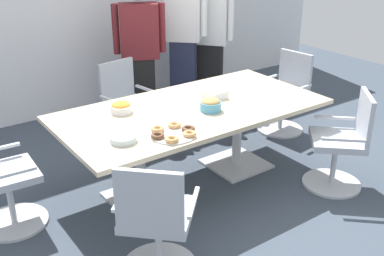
# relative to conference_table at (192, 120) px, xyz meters

# --- Properties ---
(ground_plane) EXTENTS (10.00, 10.00, 0.01)m
(ground_plane) POSITION_rel_conference_table_xyz_m (0.00, 0.00, -0.63)
(ground_plane) COLOR #3D4754
(back_wall) EXTENTS (8.00, 0.10, 2.80)m
(back_wall) POSITION_rel_conference_table_xyz_m (0.00, 2.40, 0.77)
(back_wall) COLOR white
(back_wall) RESTS_ON ground
(conference_table) EXTENTS (2.40, 1.20, 0.75)m
(conference_table) POSITION_rel_conference_table_xyz_m (0.00, 0.00, 0.00)
(conference_table) COLOR #CCB793
(conference_table) RESTS_ON ground
(office_chair_0) EXTENTS (0.57, 0.57, 0.91)m
(office_chair_0) POSITION_rel_conference_table_xyz_m (-1.64, 0.28, -0.22)
(office_chair_0) COLOR silver
(office_chair_0) RESTS_ON ground
(office_chair_1) EXTENTS (0.76, 0.76, 0.91)m
(office_chair_1) POSITION_rel_conference_table_xyz_m (-0.95, -0.91, -0.22)
(office_chair_1) COLOR silver
(office_chair_1) RESTS_ON ground
(office_chair_2) EXTENTS (0.76, 0.76, 0.91)m
(office_chair_2) POSITION_rel_conference_table_xyz_m (1.07, -0.86, -0.22)
(office_chair_2) COLOR silver
(office_chair_2) RESTS_ON ground
(office_chair_3) EXTENTS (0.60, 0.60, 0.91)m
(office_chair_3) POSITION_rel_conference_table_xyz_m (1.60, 0.37, -0.22)
(office_chair_3) COLOR silver
(office_chair_3) RESTS_ON ground
(office_chair_4) EXTENTS (0.63, 0.63, 0.91)m
(office_chair_4) POSITION_rel_conference_table_xyz_m (-0.08, 1.10, -0.22)
(office_chair_4) COLOR silver
(office_chair_4) RESTS_ON ground
(person_standing_0) EXTENTS (0.58, 0.39, 1.68)m
(person_standing_0) POSITION_rel_conference_table_xyz_m (0.36, 1.56, 0.25)
(person_standing_0) COLOR black
(person_standing_0) RESTS_ON ground
(person_standing_1) EXTENTS (0.50, 0.48, 1.88)m
(person_standing_1) POSITION_rel_conference_table_xyz_m (1.04, 1.66, 0.36)
(person_standing_1) COLOR #232842
(person_standing_1) RESTS_ON ground
(person_standing_2) EXTENTS (0.45, 0.52, 1.68)m
(person_standing_2) POSITION_rel_conference_table_xyz_m (1.47, 1.65, 0.24)
(person_standing_2) COLOR black
(person_standing_2) RESTS_ON ground
(snack_bowl_chips_orange) EXTENTS (0.19, 0.19, 0.10)m
(snack_bowl_chips_orange) POSITION_rel_conference_table_xyz_m (-0.57, 0.26, 0.17)
(snack_bowl_chips_orange) COLOR white
(snack_bowl_chips_orange) RESTS_ON conference_table
(snack_bowl_cookies) EXTENTS (0.19, 0.19, 0.12)m
(snack_bowl_cookies) POSITION_rel_conference_table_xyz_m (0.09, -0.15, 0.18)
(snack_bowl_cookies) COLOR #4C9EC6
(snack_bowl_cookies) RESTS_ON conference_table
(donut_platter) EXTENTS (0.37, 0.36, 0.04)m
(donut_platter) POSITION_rel_conference_table_xyz_m (-0.46, -0.40, 0.14)
(donut_platter) COLOR white
(donut_platter) RESTS_ON conference_table
(plate_stack) EXTENTS (0.20, 0.20, 0.05)m
(plate_stack) POSITION_rel_conference_table_xyz_m (-0.83, -0.27, 0.15)
(plate_stack) COLOR white
(plate_stack) RESTS_ON conference_table
(napkin_pile) EXTENTS (0.19, 0.19, 0.08)m
(napkin_pile) POSITION_rel_conference_table_xyz_m (0.32, 0.08, 0.16)
(napkin_pile) COLOR white
(napkin_pile) RESTS_ON conference_table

